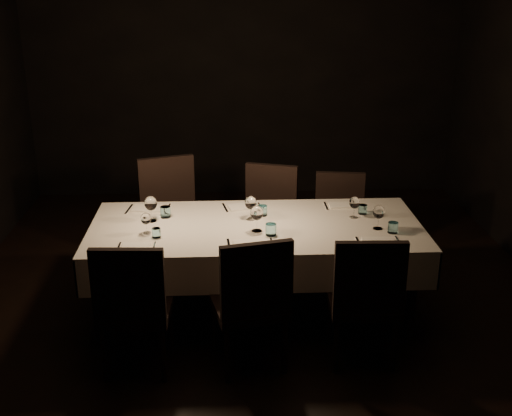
{
  "coord_description": "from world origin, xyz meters",
  "views": [
    {
      "loc": [
        -0.22,
        -4.52,
        2.58
      ],
      "look_at": [
        0.0,
        0.0,
        0.9
      ],
      "focal_mm": 45.0,
      "sensor_mm": 36.0,
      "label": 1
    }
  ],
  "objects_px": {
    "chair_near_left": "(133,303)",
    "chair_far_center": "(268,216)",
    "chair_far_right": "(339,219)",
    "chair_near_center": "(252,298)",
    "dining_table": "(256,234)",
    "chair_far_left": "(171,213)",
    "chair_near_right": "(365,295)"
  },
  "relations": [
    {
      "from": "chair_near_left",
      "to": "chair_near_right",
      "type": "distance_m",
      "value": 1.54
    },
    {
      "from": "chair_far_left",
      "to": "chair_near_center",
      "type": "bearing_deg",
      "value": -85.14
    },
    {
      "from": "chair_near_right",
      "to": "chair_far_left",
      "type": "distance_m",
      "value": 2.1
    },
    {
      "from": "dining_table",
      "to": "chair_near_right",
      "type": "bearing_deg",
      "value": -46.33
    },
    {
      "from": "dining_table",
      "to": "chair_far_right",
      "type": "height_order",
      "value": "chair_far_right"
    },
    {
      "from": "dining_table",
      "to": "chair_near_left",
      "type": "bearing_deg",
      "value": -137.98
    },
    {
      "from": "chair_far_center",
      "to": "dining_table",
      "type": "bearing_deg",
      "value": -83.1
    },
    {
      "from": "dining_table",
      "to": "chair_near_center",
      "type": "relative_size",
      "value": 2.54
    },
    {
      "from": "chair_near_right",
      "to": "chair_far_right",
      "type": "height_order",
      "value": "chair_near_right"
    },
    {
      "from": "chair_far_center",
      "to": "chair_far_right",
      "type": "bearing_deg",
      "value": 15.22
    },
    {
      "from": "chair_near_right",
      "to": "chair_far_center",
      "type": "distance_m",
      "value": 1.61
    },
    {
      "from": "dining_table",
      "to": "chair_near_right",
      "type": "xyz_separation_m",
      "value": [
        0.7,
        -0.73,
        -0.15
      ]
    },
    {
      "from": "chair_near_right",
      "to": "chair_far_left",
      "type": "bearing_deg",
      "value": -45.4
    },
    {
      "from": "chair_near_left",
      "to": "chair_far_center",
      "type": "height_order",
      "value": "chair_far_center"
    },
    {
      "from": "chair_near_center",
      "to": "chair_far_center",
      "type": "bearing_deg",
      "value": -110.56
    },
    {
      "from": "dining_table",
      "to": "chair_near_right",
      "type": "distance_m",
      "value": 1.02
    },
    {
      "from": "chair_near_center",
      "to": "chair_far_center",
      "type": "relative_size",
      "value": 1.02
    },
    {
      "from": "chair_near_left",
      "to": "chair_far_right",
      "type": "relative_size",
      "value": 1.07
    },
    {
      "from": "chair_near_left",
      "to": "chair_near_center",
      "type": "height_order",
      "value": "chair_near_center"
    },
    {
      "from": "chair_near_left",
      "to": "chair_far_center",
      "type": "distance_m",
      "value": 1.83
    },
    {
      "from": "chair_near_right",
      "to": "chair_far_right",
      "type": "xyz_separation_m",
      "value": [
        0.08,
        1.48,
        -0.03
      ]
    },
    {
      "from": "chair_far_left",
      "to": "chair_far_right",
      "type": "height_order",
      "value": "chair_far_left"
    },
    {
      "from": "chair_far_right",
      "to": "chair_near_center",
      "type": "bearing_deg",
      "value": -110.79
    },
    {
      "from": "dining_table",
      "to": "chair_near_right",
      "type": "height_order",
      "value": "chair_near_right"
    },
    {
      "from": "chair_far_left",
      "to": "chair_far_right",
      "type": "distance_m",
      "value": 1.49
    },
    {
      "from": "chair_far_left",
      "to": "chair_far_center",
      "type": "distance_m",
      "value": 0.86
    },
    {
      "from": "chair_near_left",
      "to": "chair_near_center",
      "type": "distance_m",
      "value": 0.78
    },
    {
      "from": "dining_table",
      "to": "chair_far_right",
      "type": "xyz_separation_m",
      "value": [
        0.78,
        0.75,
        -0.18
      ]
    },
    {
      "from": "chair_far_left",
      "to": "chair_near_right",
      "type": "bearing_deg",
      "value": -65.22
    },
    {
      "from": "chair_far_left",
      "to": "chair_far_center",
      "type": "xyz_separation_m",
      "value": [
        0.86,
        -0.04,
        -0.03
      ]
    },
    {
      "from": "chair_near_left",
      "to": "chair_far_center",
      "type": "relative_size",
      "value": 1.0
    },
    {
      "from": "dining_table",
      "to": "chair_near_center",
      "type": "height_order",
      "value": "chair_near_center"
    }
  ]
}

